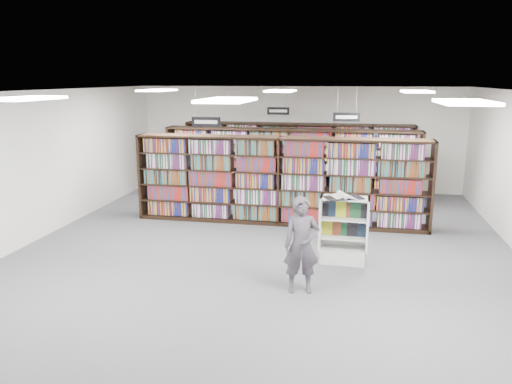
% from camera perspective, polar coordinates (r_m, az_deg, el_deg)
% --- Properties ---
extents(floor, '(12.00, 12.00, 0.00)m').
position_cam_1_polar(floor, '(10.31, 1.04, -6.65)').
color(floor, '#4A4B4F').
rests_on(floor, ground).
extents(ceiling, '(10.00, 12.00, 0.10)m').
position_cam_1_polar(ceiling, '(9.71, 1.12, 11.43)').
color(ceiling, white).
rests_on(ceiling, wall_back).
extents(wall_back, '(10.00, 0.10, 3.20)m').
position_cam_1_polar(wall_back, '(15.76, 4.87, 6.12)').
color(wall_back, white).
rests_on(wall_back, ground).
extents(wall_front, '(10.00, 0.10, 3.20)m').
position_cam_1_polar(wall_front, '(4.35, -13.05, -12.61)').
color(wall_front, white).
rests_on(wall_front, ground).
extents(wall_left, '(0.10, 12.00, 3.20)m').
position_cam_1_polar(wall_left, '(11.81, -23.60, 2.81)').
color(wall_left, white).
rests_on(wall_left, ground).
extents(bookshelf_row_near, '(7.00, 0.60, 2.10)m').
position_cam_1_polar(bookshelf_row_near, '(11.93, 2.73, 1.29)').
color(bookshelf_row_near, black).
rests_on(bookshelf_row_near, floor).
extents(bookshelf_row_mid, '(7.00, 0.60, 2.10)m').
position_cam_1_polar(bookshelf_row_mid, '(13.88, 3.93, 2.92)').
color(bookshelf_row_mid, black).
rests_on(bookshelf_row_mid, floor).
extents(bookshelf_row_far, '(7.00, 0.60, 2.10)m').
position_cam_1_polar(bookshelf_row_far, '(15.54, 4.71, 3.98)').
color(bookshelf_row_far, black).
rests_on(bookshelf_row_far, floor).
extents(aisle_sign_left, '(0.65, 0.02, 0.80)m').
position_cam_1_polar(aisle_sign_left, '(11.07, -5.74, 8.08)').
color(aisle_sign_left, '#B2B2B7').
rests_on(aisle_sign_left, ceiling).
extents(aisle_sign_right, '(0.65, 0.02, 0.80)m').
position_cam_1_polar(aisle_sign_right, '(12.60, 10.31, 8.52)').
color(aisle_sign_right, '#B2B2B7').
rests_on(aisle_sign_right, ceiling).
extents(aisle_sign_center, '(0.65, 0.02, 0.80)m').
position_cam_1_polar(aisle_sign_center, '(14.76, 2.55, 9.32)').
color(aisle_sign_center, '#B2B2B7').
rests_on(aisle_sign_center, ceiling).
extents(troffer_front_left, '(0.60, 1.20, 0.04)m').
position_cam_1_polar(troffer_front_left, '(8.06, -24.78, 9.69)').
color(troffer_front_left, white).
rests_on(troffer_front_left, ceiling).
extents(troffer_front_center, '(0.60, 1.20, 0.04)m').
position_cam_1_polar(troffer_front_center, '(6.78, -3.32, 10.44)').
color(troffer_front_center, white).
rests_on(troffer_front_center, ceiling).
extents(troffer_front_right, '(0.60, 1.20, 0.04)m').
position_cam_1_polar(troffer_front_right, '(6.71, 22.75, 9.45)').
color(troffer_front_right, white).
rests_on(troffer_front_right, ceiling).
extents(troffer_back_left, '(0.60, 1.20, 0.04)m').
position_cam_1_polar(troffer_back_left, '(12.48, -11.21, 11.34)').
color(troffer_back_left, white).
rests_on(troffer_back_left, ceiling).
extents(troffer_back_center, '(0.60, 1.20, 0.04)m').
position_cam_1_polar(troffer_back_center, '(11.69, 2.84, 11.47)').
color(troffer_back_center, white).
rests_on(troffer_back_center, ceiling).
extents(troffer_back_right, '(0.60, 1.20, 0.04)m').
position_cam_1_polar(troffer_back_right, '(11.65, 17.88, 10.87)').
color(troffer_back_right, white).
rests_on(troffer_back_right, ceiling).
extents(endcap_display, '(0.93, 0.48, 1.28)m').
position_cam_1_polar(endcap_display, '(9.70, 9.95, -5.30)').
color(endcap_display, silver).
rests_on(endcap_display, floor).
extents(open_book, '(0.79, 0.64, 0.13)m').
position_cam_1_polar(open_book, '(9.37, 9.93, -0.50)').
color(open_book, black).
rests_on(open_book, endcap_display).
extents(shopper, '(0.66, 0.51, 1.61)m').
position_cam_1_polar(shopper, '(8.16, 5.22, -6.08)').
color(shopper, '#4B454F').
rests_on(shopper, floor).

